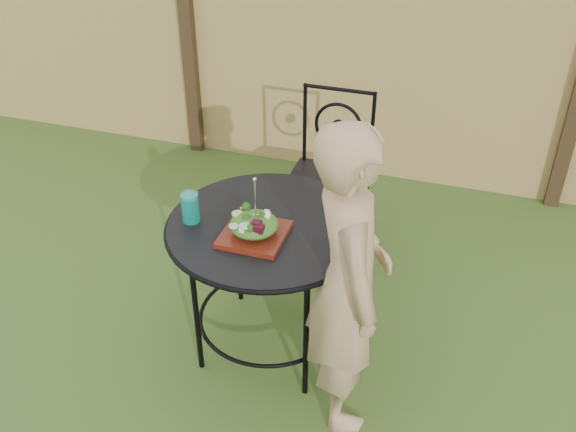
% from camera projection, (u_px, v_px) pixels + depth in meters
% --- Properties ---
extents(ground, '(60.00, 60.00, 0.00)m').
position_uv_depth(ground, '(263.00, 396.00, 2.97)').
color(ground, '#264917').
rests_on(ground, ground).
extents(fence, '(8.00, 0.12, 1.90)m').
position_uv_depth(fence, '(373.00, 44.00, 4.17)').
color(fence, tan).
rests_on(fence, ground).
extents(patio_table, '(0.92, 0.92, 0.72)m').
position_uv_depth(patio_table, '(268.00, 249.00, 2.93)').
color(patio_table, black).
rests_on(patio_table, ground).
extents(patio_chair, '(0.46, 0.46, 0.95)m').
position_uv_depth(patio_chair, '(330.00, 171.00, 3.69)').
color(patio_chair, black).
rests_on(patio_chair, ground).
extents(diner, '(0.51, 0.60, 1.41)m').
position_uv_depth(diner, '(348.00, 282.00, 2.55)').
color(diner, tan).
rests_on(diner, ground).
extents(salad_plate, '(0.27, 0.27, 0.02)m').
position_uv_depth(salad_plate, '(254.00, 234.00, 2.77)').
color(salad_plate, '#4D100B').
rests_on(salad_plate, patio_table).
extents(salad, '(0.21, 0.21, 0.08)m').
position_uv_depth(salad, '(254.00, 224.00, 2.74)').
color(salad, '#235614').
rests_on(salad, salad_plate).
extents(fork, '(0.01, 0.01, 0.18)m').
position_uv_depth(fork, '(255.00, 199.00, 2.66)').
color(fork, silver).
rests_on(fork, salad).
extents(drinking_glass, '(0.08, 0.08, 0.14)m').
position_uv_depth(drinking_glass, '(190.00, 207.00, 2.84)').
color(drinking_glass, '#0B866D').
rests_on(drinking_glass, patio_table).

